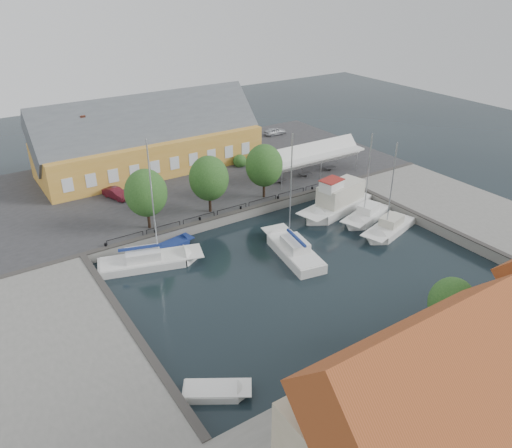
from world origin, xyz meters
The scene contains 18 objects.
ground centered at (0.00, 0.00, 0.00)m, with size 140.00×140.00×0.00m, color black.
north_quay centered at (0.00, 23.00, 0.50)m, with size 56.00×26.00×1.00m, color #2D2D30.
west_quay centered at (-22.00, -2.00, 0.50)m, with size 12.00×24.00×1.00m, color slate.
east_quay centered at (22.00, -2.00, 0.50)m, with size 12.00×24.00×1.00m, color slate.
south_bank centered at (0.00, -21.00, 0.50)m, with size 56.00×14.00×1.00m, color slate.
quay_edge_fittings centered at (0.02, 4.75, 1.06)m, with size 56.00×24.72×0.40m.
warehouse centered at (-2.60, 28.36, 4.43)m, with size 28.56×14.00×9.55m.
tent_canopy centered at (14.00, 14.50, 3.68)m, with size 14.00×4.00×2.83m.
quay_trees centered at (-2.00, 12.00, 4.88)m, with size 18.20×4.20×6.30m.
car_silver centered at (19.96, 31.08, 1.61)m, with size 1.43×3.57×1.22m, color #B5B8BE.
car_red centered at (-9.33, 20.98, 1.60)m, with size 1.27×3.65×1.20m, color #52121D.
center_sailboat centered at (1.01, 1.05, 0.36)m, with size 4.15×9.27×12.36m.
trawler centered at (11.07, 6.20, 1.02)m, with size 10.59×5.07×5.00m.
east_boat_a centered at (12.43, 2.87, 0.26)m, with size 7.55×4.44×10.42m.
east_boat_b centered at (12.28, -0.60, 0.26)m, with size 7.88×4.46×10.46m.
west_boat_a centered at (-11.33, 6.92, 0.27)m, with size 9.91×5.34×12.63m.
launch_sw centered at (-13.77, -10.32, 0.09)m, with size 4.64×3.78×0.98m.
launch_nw centered at (-7.83, 8.81, 0.09)m, with size 4.09×2.29×0.88m.
Camera 1 is at (-24.50, -31.53, 24.48)m, focal length 35.00 mm.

